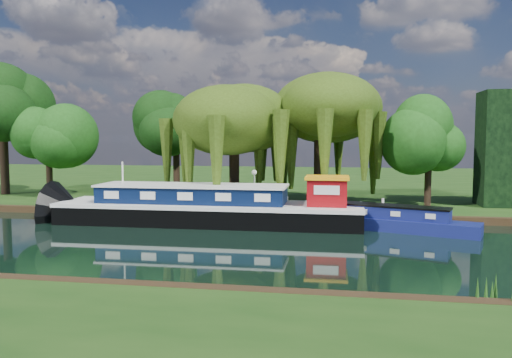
# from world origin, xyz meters

# --- Properties ---
(ground) EXTENTS (120.00, 120.00, 0.00)m
(ground) POSITION_xyz_m (0.00, 0.00, 0.00)
(ground) COLOR black
(far_bank) EXTENTS (120.00, 52.00, 0.45)m
(far_bank) POSITION_xyz_m (0.00, 34.00, 0.23)
(far_bank) COLOR #15360E
(far_bank) RESTS_ON ground
(dutch_barge) EXTENTS (18.41, 4.29, 3.88)m
(dutch_barge) POSITION_xyz_m (-1.32, 5.76, 0.96)
(dutch_barge) COLOR black
(dutch_barge) RESTS_ON ground
(narrowboat) EXTENTS (10.48, 5.06, 1.53)m
(narrowboat) POSITION_xyz_m (8.73, 5.57, 0.54)
(narrowboat) COLOR navy
(narrowboat) RESTS_ON ground
(red_dinghy) EXTENTS (3.13, 2.61, 0.56)m
(red_dinghy) POSITION_xyz_m (-6.67, 5.45, 0.00)
(red_dinghy) COLOR maroon
(red_dinghy) RESTS_ON ground
(willow_left) EXTENTS (6.66, 6.66, 7.98)m
(willow_left) POSITION_xyz_m (-0.96, 10.73, 6.24)
(willow_left) COLOR black
(willow_left) RESTS_ON far_bank
(willow_right) EXTENTS (7.02, 7.02, 8.55)m
(willow_right) POSITION_xyz_m (4.85, 12.20, 6.68)
(willow_right) COLOR black
(willow_right) RESTS_ON far_bank
(tree_far_left) EXTENTS (4.49, 4.49, 7.24)m
(tree_far_left) POSITION_xyz_m (-16.82, 13.45, 5.41)
(tree_far_left) COLOR black
(tree_far_left) RESTS_ON far_bank
(tree_far_back) EXTENTS (5.92, 5.92, 9.95)m
(tree_far_back) POSITION_xyz_m (-21.77, 14.73, 7.38)
(tree_far_back) COLOR black
(tree_far_back) RESTS_ON far_bank
(tree_far_mid) EXTENTS (4.89, 4.89, 7.99)m
(tree_far_mid) POSITION_xyz_m (-7.47, 17.46, 5.97)
(tree_far_mid) COLOR black
(tree_far_mid) RESTS_ON far_bank
(tree_far_right) EXTENTS (4.04, 4.04, 6.61)m
(tree_far_right) POSITION_xyz_m (12.33, 12.49, 5.01)
(tree_far_right) COLOR black
(tree_far_right) RESTS_ON far_bank
(lamppost) EXTENTS (0.36, 0.36, 2.56)m
(lamppost) POSITION_xyz_m (0.50, 10.50, 2.42)
(lamppost) COLOR silver
(lamppost) RESTS_ON far_bank
(mooring_posts) EXTENTS (19.16, 0.16, 1.00)m
(mooring_posts) POSITION_xyz_m (-0.50, 8.40, 0.95)
(mooring_posts) COLOR silver
(mooring_posts) RESTS_ON far_bank
(reeds_near) EXTENTS (33.70, 1.50, 1.10)m
(reeds_near) POSITION_xyz_m (6.87, -7.57, 0.55)
(reeds_near) COLOR #1E4A13
(reeds_near) RESTS_ON ground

